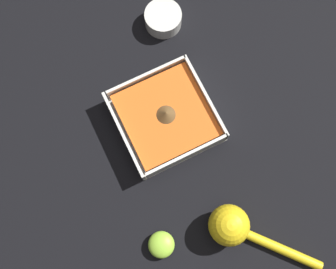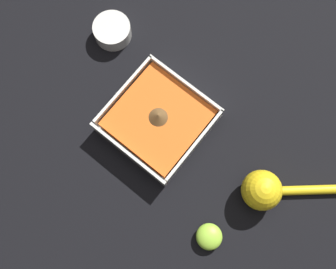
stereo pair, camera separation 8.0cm
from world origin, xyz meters
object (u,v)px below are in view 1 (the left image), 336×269
(lemon_squeezer, at_px, (234,228))
(lemon_half, at_px, (161,245))
(spice_bowl, at_px, (163,19))
(square_dish, at_px, (165,118))

(lemon_squeezer, height_order, lemon_half, lemon_squeezer)
(spice_bowl, bearing_deg, lemon_squeezer, 170.82)
(square_dish, bearing_deg, spice_bowl, -25.06)
(square_dish, relative_size, lemon_half, 3.70)
(square_dish, distance_m, lemon_squeezer, 0.26)
(spice_bowl, relative_size, lemon_half, 1.58)
(square_dish, bearing_deg, lemon_half, 152.42)
(spice_bowl, distance_m, lemon_half, 0.48)
(spice_bowl, bearing_deg, lemon_half, 153.62)
(square_dish, distance_m, spice_bowl, 0.23)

